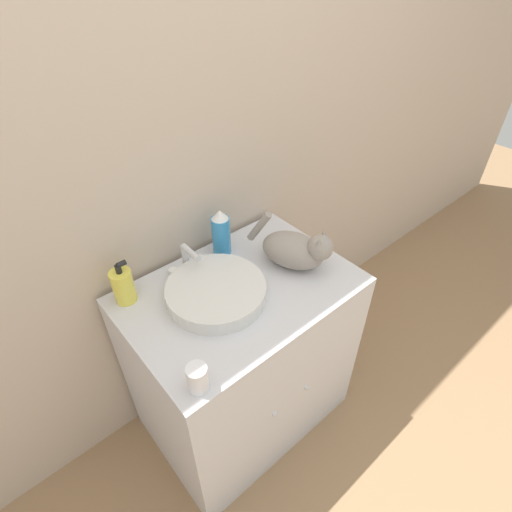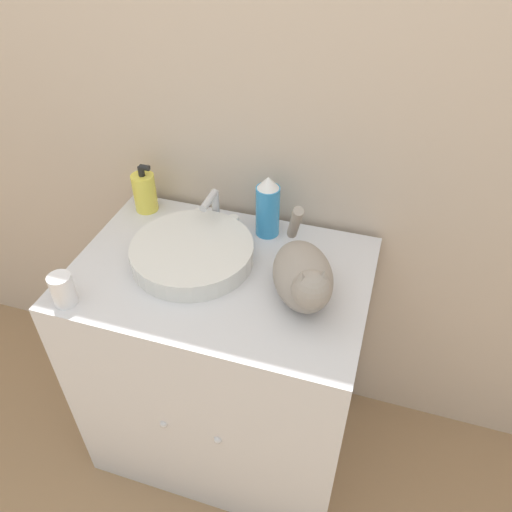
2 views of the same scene
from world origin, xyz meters
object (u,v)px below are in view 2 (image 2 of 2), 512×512
Objects in this scene: spray_bottle at (268,207)px; cup at (63,290)px; cat at (304,276)px; soap_bottle at (145,192)px.

spray_bottle is 0.60m from cup.
cat is 3.78× the size of cup.
spray_bottle is 2.20× the size of cup.
spray_bottle reaches higher than cup.
soap_bottle is 0.41m from spray_bottle.
soap_bottle is at bearing -136.66° from cat.
cup is at bearing -133.07° from spray_bottle.
cat is 2.05× the size of soap_bottle.
cup is (-0.00, -0.45, -0.02)m from soap_bottle.
cat reaches higher than soap_bottle.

